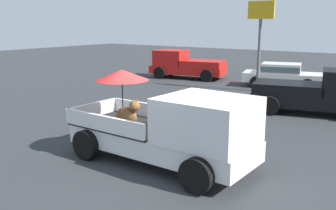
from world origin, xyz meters
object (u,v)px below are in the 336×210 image
(parked_sedan_near, at_px, (282,74))
(motel_sign, at_px, (260,28))
(pickup_truck_red, at_px, (320,93))
(pickup_truck_far, at_px, (185,65))
(pickup_truck_main, at_px, (173,129))

(parked_sedan_near, bearing_deg, motel_sign, -121.04)
(pickup_truck_red, height_order, pickup_truck_far, same)
(pickup_truck_main, xyz_separation_m, pickup_truck_far, (-8.17, 13.25, -0.12))
(pickup_truck_far, distance_m, parked_sedan_near, 6.33)
(pickup_truck_main, relative_size, pickup_truck_far, 1.01)
(pickup_truck_far, xyz_separation_m, parked_sedan_near, (6.33, 0.27, -0.13))
(pickup_truck_red, distance_m, parked_sedan_near, 6.50)
(pickup_truck_far, distance_m, motel_sign, 6.48)
(pickup_truck_red, xyz_separation_m, pickup_truck_far, (-9.75, 5.25, 0.00))
(pickup_truck_main, bearing_deg, pickup_truck_red, 80.17)
(pickup_truck_red, relative_size, pickup_truck_far, 1.01)
(pickup_truck_far, relative_size, parked_sedan_near, 1.10)
(pickup_truck_red, bearing_deg, motel_sign, 125.90)
(parked_sedan_near, xyz_separation_m, motel_sign, (-0.59, -2.05, 2.56))
(pickup_truck_red, xyz_separation_m, parked_sedan_near, (-3.43, 5.52, -0.13))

